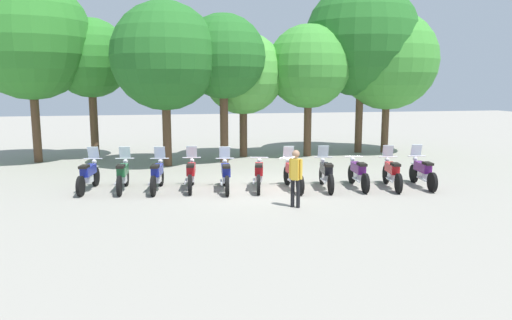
% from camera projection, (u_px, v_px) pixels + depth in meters
% --- Properties ---
extents(ground_plane, '(80.00, 80.00, 0.00)m').
position_uv_depth(ground_plane, '(259.00, 189.00, 15.88)').
color(ground_plane, gray).
extents(motorcycle_0, '(0.71, 2.18, 1.37)m').
position_uv_depth(motorcycle_0, '(88.00, 175.00, 15.60)').
color(motorcycle_0, black).
rests_on(motorcycle_0, ground_plane).
extents(motorcycle_1, '(0.62, 2.19, 1.37)m').
position_uv_depth(motorcycle_1, '(123.00, 175.00, 15.64)').
color(motorcycle_1, black).
rests_on(motorcycle_1, ground_plane).
extents(motorcycle_2, '(0.70, 2.18, 1.37)m').
position_uv_depth(motorcycle_2, '(157.00, 175.00, 15.64)').
color(motorcycle_2, black).
rests_on(motorcycle_2, ground_plane).
extents(motorcycle_3, '(0.65, 2.19, 1.37)m').
position_uv_depth(motorcycle_3, '(191.00, 174.00, 15.82)').
color(motorcycle_3, black).
rests_on(motorcycle_3, ground_plane).
extents(motorcycle_4, '(0.62, 2.19, 1.37)m').
position_uv_depth(motorcycle_4, '(226.00, 175.00, 15.65)').
color(motorcycle_4, black).
rests_on(motorcycle_4, ground_plane).
extents(motorcycle_5, '(0.77, 2.16, 0.99)m').
position_uv_depth(motorcycle_5, '(259.00, 174.00, 15.83)').
color(motorcycle_5, black).
rests_on(motorcycle_5, ground_plane).
extents(motorcycle_6, '(0.62, 2.19, 1.37)m').
position_uv_depth(motorcycle_6, '(293.00, 174.00, 15.79)').
color(motorcycle_6, black).
rests_on(motorcycle_6, ground_plane).
extents(motorcycle_7, '(0.70, 2.18, 1.37)m').
position_uv_depth(motorcycle_7, '(326.00, 173.00, 15.90)').
color(motorcycle_7, black).
rests_on(motorcycle_7, ground_plane).
extents(motorcycle_8, '(0.65, 2.19, 0.99)m').
position_uv_depth(motorcycle_8, '(358.00, 173.00, 16.02)').
color(motorcycle_8, black).
rests_on(motorcycle_8, ground_plane).
extents(motorcycle_9, '(0.76, 2.16, 1.37)m').
position_uv_depth(motorcycle_9, '(392.00, 173.00, 16.02)').
color(motorcycle_9, black).
rests_on(motorcycle_9, ground_plane).
extents(motorcycle_10, '(0.68, 2.18, 1.37)m').
position_uv_depth(motorcycle_10, '(422.00, 172.00, 16.19)').
color(motorcycle_10, black).
rests_on(motorcycle_10, ground_plane).
extents(person_0, '(0.36, 0.31, 1.63)m').
position_uv_depth(person_0, '(296.00, 174.00, 13.41)').
color(person_0, black).
rests_on(person_0, ground_plane).
extents(tree_0, '(5.21, 5.21, 7.95)m').
position_uv_depth(tree_0, '(30.00, 39.00, 20.54)').
color(tree_0, brown).
rests_on(tree_0, ground_plane).
extents(tree_1, '(3.58, 3.58, 6.38)m').
position_uv_depth(tree_1, '(91.00, 59.00, 21.79)').
color(tree_1, brown).
rests_on(tree_1, ground_plane).
extents(tree_2, '(4.44, 4.44, 6.78)m').
position_uv_depth(tree_2, '(165.00, 56.00, 19.69)').
color(tree_2, brown).
rests_on(tree_2, ground_plane).
extents(tree_3, '(3.62, 3.62, 6.41)m').
position_uv_depth(tree_3, '(223.00, 57.00, 20.58)').
color(tree_3, brown).
rests_on(tree_3, ground_plane).
extents(tree_4, '(3.82, 3.82, 5.83)m').
position_uv_depth(tree_4, '(243.00, 74.00, 22.40)').
color(tree_4, brown).
rests_on(tree_4, ground_plane).
extents(tree_5, '(3.91, 3.91, 6.19)m').
position_uv_depth(tree_5, '(309.00, 67.00, 22.52)').
color(tree_5, brown).
rests_on(tree_5, ground_plane).
extents(tree_6, '(5.56, 5.56, 8.36)m').
position_uv_depth(tree_6, '(362.00, 40.00, 23.52)').
color(tree_6, brown).
rests_on(tree_6, ground_plane).
extents(tree_7, '(4.87, 4.87, 7.02)m').
position_uv_depth(tree_7, '(388.00, 60.00, 23.68)').
color(tree_7, brown).
rests_on(tree_7, ground_plane).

